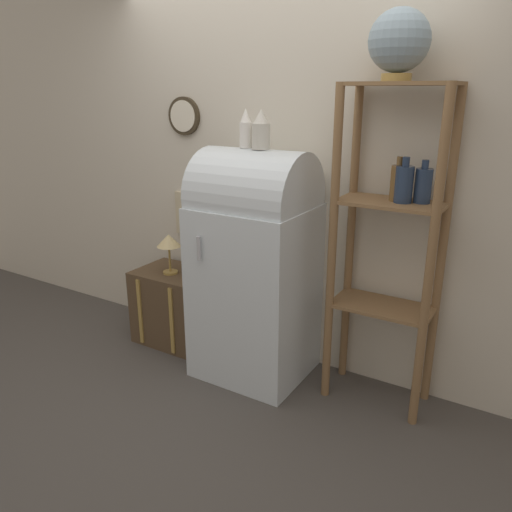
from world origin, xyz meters
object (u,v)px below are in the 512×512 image
at_px(globe, 399,42).
at_px(vase_left, 246,130).
at_px(refrigerator, 255,263).
at_px(suitcase_trunk, 175,306).
at_px(vase_center, 261,131).
at_px(desk_lamp, 169,243).

height_order(globe, vase_left, globe).
bearing_deg(vase_left, refrigerator, -5.01).
relative_size(refrigerator, suitcase_trunk, 2.68).
bearing_deg(vase_center, refrigerator, 173.81).
xyz_separation_m(globe, vase_center, (-0.75, -0.11, -0.46)).
relative_size(suitcase_trunk, vase_center, 2.45).
distance_m(globe, desk_lamp, 2.01).
relative_size(refrigerator, vase_center, 6.56).
xyz_separation_m(vase_left, desk_lamp, (-0.68, 0.01, -0.82)).
distance_m(refrigerator, desk_lamp, 0.74).
bearing_deg(globe, desk_lamp, -176.67).
bearing_deg(desk_lamp, vase_center, -1.59).
bearing_deg(globe, vase_left, -173.36).
relative_size(refrigerator, vase_left, 6.47).
bearing_deg(desk_lamp, globe, 3.33).
xyz_separation_m(suitcase_trunk, globe, (1.55, 0.05, 1.80)).
height_order(vase_left, desk_lamp, vase_left).
height_order(vase_center, desk_lamp, vase_center).
height_order(suitcase_trunk, globe, globe).
bearing_deg(globe, vase_center, -171.52).
bearing_deg(vase_center, vase_left, 174.49).
relative_size(suitcase_trunk, vase_left, 2.41).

